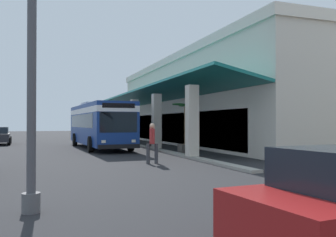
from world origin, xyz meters
TOP-DOWN VIEW (x-y plane):
  - ground at (0.00, 8.00)m, footprint 120.00×120.00m
  - curb_strip at (-2.06, 2.86)m, footprint 35.77×0.50m
  - plaza_building at (-2.06, 12.49)m, footprint 30.11×16.80m
  - transit_bus at (0.66, -0.40)m, footprint 11.32×3.17m
  - pedestrian at (11.55, 0.26)m, footprint 0.64×0.56m
  - potted_palm at (6.83, 3.80)m, footprint 1.82×1.79m

SIDE VIEW (x-z plane):
  - ground at x=0.00m, z-range 0.00..0.00m
  - curb_strip at x=-2.06m, z-range 0.00..0.12m
  - potted_palm at x=6.83m, z-range -0.73..2.37m
  - pedestrian at x=11.55m, z-range 0.12..1.91m
  - transit_bus at x=0.66m, z-range 0.18..3.52m
  - plaza_building at x=-2.06m, z-range 0.00..7.42m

